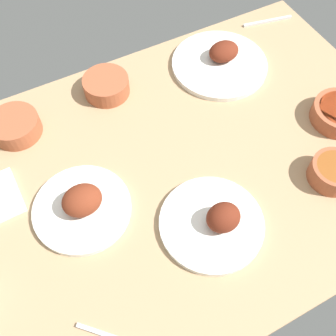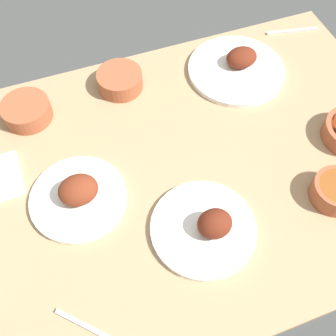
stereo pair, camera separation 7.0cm
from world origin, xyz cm
name	(u,v)px [view 1 (the left image)]	position (x,y,z in cm)	size (l,w,h in cm)	color
dining_table	(168,176)	(0.00, 0.00, 2.00)	(140.00, 90.00, 4.00)	tan
plate_near_viewer	(215,222)	(2.89, -18.48, 5.90)	(25.30, 25.30, 8.07)	white
plate_center_main	(220,61)	(32.73, 27.36, 5.56)	(29.75, 29.75, 6.98)	white
plate_far_side	(82,205)	(-23.53, 0.05, 6.22)	(24.18, 24.18, 8.01)	white
bowl_cream	(106,85)	(-3.07, 33.37, 6.87)	(13.48, 13.48, 5.25)	#A35133
bowl_soup	(333,172)	(36.43, -20.90, 6.97)	(11.96, 11.96, 5.45)	#A35133
bowl_potatoes	(15,126)	(-31.05, 31.04, 6.87)	(13.60, 13.60, 5.25)	#A35133
spoon_loose	(268,21)	(58.13, 37.60, 4.40)	(17.57, 0.90, 0.80)	silver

